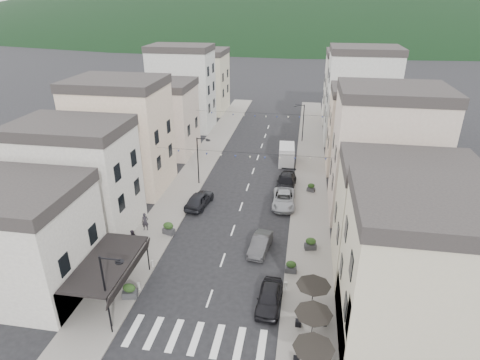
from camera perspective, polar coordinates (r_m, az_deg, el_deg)
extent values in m
cube|color=slate|center=(55.51, -5.67, 2.23)|extent=(4.00, 76.00, 0.12)
cube|color=slate|center=(53.79, 9.97, 1.21)|extent=(4.00, 76.00, 0.12)
ellipsoid|color=black|center=(318.23, 8.86, 20.62)|extent=(640.00, 360.00, 70.00)
cube|color=#A9A39B|center=(35.68, -30.23, -7.80)|extent=(12.00, 8.00, 8.00)
cube|color=#B5AE90|center=(28.10, 25.16, -13.16)|extent=(10.00, 8.00, 10.00)
cube|color=black|center=(31.89, -18.45, -11.05)|extent=(3.60, 7.50, 0.15)
cube|color=black|center=(31.45, -15.35, -12.29)|extent=(0.34, 7.50, 0.99)
cylinder|color=black|center=(29.80, -18.08, -17.84)|extent=(0.10, 0.10, 3.20)
cylinder|color=black|center=(34.68, -12.97, -10.37)|extent=(0.10, 0.10, 3.20)
cube|color=#A9A39B|center=(41.02, -21.96, -0.40)|extent=(10.00, 7.00, 10.00)
cube|color=#262323|center=(39.18, -23.22, 6.90)|extent=(10.20, 7.14, 1.00)
cube|color=tan|center=(48.79, -16.38, 5.58)|extent=(10.00, 8.00, 12.00)
cube|color=#262323|center=(47.18, -17.34, 13.04)|extent=(10.20, 8.16, 1.00)
cube|color=#AB988A|center=(59.66, -11.46, 8.24)|extent=(10.00, 8.00, 9.50)
cube|color=#262323|center=(58.43, -11.90, 13.18)|extent=(10.20, 8.16, 1.00)
cube|color=#A2A39E|center=(70.23, -8.18, 12.41)|extent=(10.00, 7.00, 13.00)
cube|color=#262323|center=(69.11, -8.55, 18.08)|extent=(10.20, 7.14, 1.00)
cube|color=#B5AE90|center=(81.72, -5.63, 13.54)|extent=(10.00, 9.00, 11.00)
cube|color=#262323|center=(80.78, -5.82, 17.71)|extent=(10.20, 9.18, 1.00)
cube|color=#B5AE90|center=(34.83, 21.93, -5.86)|extent=(10.00, 7.00, 9.00)
cube|color=#262323|center=(32.74, 23.30, 1.73)|extent=(10.20, 7.14, 1.00)
cube|color=#AB988A|center=(42.98, 19.86, 2.88)|extent=(10.00, 8.00, 12.50)
cube|color=#262323|center=(41.13, 21.22, 11.63)|extent=(10.20, 8.16, 1.00)
cube|color=tan|center=(54.56, 17.76, 6.28)|extent=(10.00, 7.00, 10.00)
cube|color=#262323|center=(53.20, 18.54, 11.90)|extent=(10.20, 7.14, 1.00)
cube|color=#A2A39E|center=(65.60, 16.71, 10.99)|extent=(10.00, 8.00, 13.50)
cube|color=#262323|center=(64.39, 17.52, 17.25)|extent=(10.20, 8.16, 1.00)
cube|color=#A9A39B|center=(77.46, 15.70, 12.33)|extent=(10.00, 9.00, 11.50)
cube|color=#262323|center=(76.46, 16.26, 16.90)|extent=(10.20, 9.18, 1.00)
cone|color=black|center=(25.69, 10.38, -22.84)|extent=(2.50, 2.50, 0.55)
cylinder|color=black|center=(28.43, 10.20, -20.20)|extent=(0.06, 0.06, 2.30)
cone|color=black|center=(27.67, 10.38, -18.58)|extent=(2.50, 2.50, 0.55)
cylinder|color=black|center=(28.98, 10.08, -21.29)|extent=(0.70, 0.70, 0.04)
cylinder|color=black|center=(30.49, 10.22, -16.51)|extent=(0.06, 0.06, 2.30)
cone|color=black|center=(29.78, 10.38, -14.91)|extent=(2.50, 2.50, 0.55)
cylinder|color=black|center=(31.00, 10.10, -17.59)|extent=(0.70, 0.70, 0.04)
cylinder|color=black|center=(29.36, -18.55, -15.06)|extent=(0.14, 0.14, 6.00)
cylinder|color=black|center=(27.35, -18.05, -10.62)|extent=(1.40, 0.10, 0.10)
cylinder|color=black|center=(27.17, -16.76, -11.09)|extent=(0.56, 0.56, 0.08)
cylinder|color=black|center=(48.70, -6.00, 2.67)|extent=(0.14, 0.14, 6.00)
cylinder|color=black|center=(47.52, -5.33, 5.86)|extent=(1.40, 0.10, 0.10)
cylinder|color=black|center=(47.41, -4.56, 5.65)|extent=(0.56, 0.56, 0.08)
cylinder|color=black|center=(64.09, 8.97, 7.94)|extent=(0.14, 0.14, 6.00)
cylinder|color=black|center=(63.34, 8.51, 10.49)|extent=(1.40, 0.10, 0.10)
cylinder|color=black|center=(63.38, 7.90, 10.40)|extent=(0.56, 0.56, 0.08)
cylinder|color=gray|center=(33.53, -14.20, -14.42)|extent=(0.26, 0.26, 0.60)
cylinder|color=gray|center=(35.69, -12.34, -11.50)|extent=(0.26, 0.26, 0.60)
cylinder|color=gray|center=(32.85, 6.51, -14.65)|extent=(0.26, 0.26, 0.60)
cylinder|color=black|center=(42.74, 0.37, 3.92)|extent=(19.00, 0.02, 0.02)
cone|color=beige|center=(44.92, -10.70, 4.28)|extent=(0.28, 0.28, 0.24)
cone|color=navy|center=(44.44, -8.76, 4.08)|extent=(0.28, 0.28, 0.24)
cone|color=beige|center=(44.02, -6.79, 3.88)|extent=(0.28, 0.28, 0.24)
cone|color=navy|center=(43.64, -4.78, 3.70)|extent=(0.28, 0.28, 0.24)
cone|color=beige|center=(43.32, -2.74, 3.53)|extent=(0.28, 0.28, 0.24)
cone|color=navy|center=(43.04, -0.67, 3.38)|extent=(0.28, 0.28, 0.24)
cone|color=beige|center=(42.81, 1.42, 3.25)|extent=(0.28, 0.28, 0.24)
cone|color=navy|center=(42.62, 3.53, 3.15)|extent=(0.28, 0.28, 0.24)
cone|color=beige|center=(42.49, 5.66, 3.07)|extent=(0.28, 0.28, 0.24)
cone|color=navy|center=(42.41, 7.80, 3.00)|extent=(0.28, 0.28, 0.24)
cone|color=beige|center=(42.38, 9.94, 2.96)|extent=(0.28, 0.28, 0.24)
cone|color=navy|center=(42.41, 12.08, 2.92)|extent=(0.28, 0.28, 0.24)
cylinder|color=black|center=(57.84, 2.91, 9.47)|extent=(19.00, 0.02, 0.02)
cone|color=beige|center=(59.47, -5.57, 9.63)|extent=(0.28, 0.28, 0.24)
cone|color=navy|center=(59.11, -4.06, 9.50)|extent=(0.28, 0.28, 0.24)
cone|color=beige|center=(58.79, -2.54, 9.38)|extent=(0.28, 0.28, 0.24)
cone|color=navy|center=(58.51, -1.00, 9.26)|extent=(0.28, 0.28, 0.24)
cone|color=beige|center=(58.27, 0.56, 9.15)|extent=(0.28, 0.28, 0.24)
cone|color=navy|center=(58.06, 2.12, 9.05)|extent=(0.28, 0.28, 0.24)
cone|color=beige|center=(57.89, 3.69, 8.97)|extent=(0.28, 0.28, 0.24)
cone|color=navy|center=(57.75, 5.27, 8.90)|extent=(0.28, 0.28, 0.24)
cone|color=beige|center=(57.66, 6.86, 8.85)|extent=(0.28, 0.28, 0.24)
cone|color=navy|center=(57.60, 8.45, 8.81)|extent=(0.28, 0.28, 0.24)
cone|color=beige|center=(57.58, 10.05, 8.77)|extent=(0.28, 0.28, 0.24)
cone|color=navy|center=(57.60, 11.64, 8.74)|extent=(0.28, 0.28, 0.24)
imported|color=black|center=(31.15, 4.21, -16.35)|extent=(1.94, 4.41, 1.48)
imported|color=#313134|center=(36.84, 2.91, -9.07)|extent=(2.04, 4.42, 1.40)
imported|color=#9C9FA5|center=(44.58, 6.23, -2.73)|extent=(2.63, 5.38, 1.47)
imported|color=black|center=(48.57, 6.58, -0.29)|extent=(2.50, 5.49, 1.56)
imported|color=black|center=(44.29, -5.83, -2.77)|extent=(2.60, 5.06, 1.65)
cube|color=silver|center=(56.27, 6.64, 3.63)|extent=(2.35, 5.33, 2.18)
cube|color=silver|center=(55.26, 6.69, 4.49)|extent=(2.20, 3.59, 0.54)
cylinder|color=black|center=(54.70, 5.68, 2.25)|extent=(0.31, 0.78, 0.76)
cylinder|color=black|center=(54.73, 7.51, 2.16)|extent=(0.31, 0.78, 0.76)
cylinder|color=black|center=(58.35, 5.76, 3.71)|extent=(0.31, 0.78, 0.76)
cylinder|color=black|center=(58.37, 7.47, 3.63)|extent=(0.31, 0.78, 0.76)
imported|color=black|center=(40.56, -13.34, -5.80)|extent=(0.74, 0.57, 1.82)
imported|color=black|center=(38.45, -15.00, -8.01)|extent=(0.99, 0.99, 1.61)
cube|color=#303033|center=(32.97, -15.37, -15.40)|extent=(1.22, 0.83, 0.56)
ellipsoid|color=black|center=(32.58, -15.50, -14.57)|extent=(0.99, 0.63, 0.72)
cube|color=#303033|center=(39.79, -10.10, -7.18)|extent=(1.28, 0.96, 0.57)
ellipsoid|color=black|center=(39.47, -10.17, -6.41)|extent=(1.00, 0.64, 0.73)
cube|color=#333335|center=(34.56, 7.24, -12.52)|extent=(1.00, 0.57, 0.49)
ellipsoid|color=black|center=(34.24, 7.29, -11.81)|extent=(0.86, 0.55, 0.63)
cube|color=#2A2B2D|center=(37.57, 9.97, -9.30)|extent=(1.16, 0.79, 0.53)
ellipsoid|color=black|center=(37.26, 10.04, -8.56)|extent=(0.93, 0.59, 0.68)
cube|color=#333235|center=(48.12, 10.05, -1.34)|extent=(1.03, 0.80, 0.46)
ellipsoid|color=black|center=(47.90, 10.09, -0.80)|extent=(0.80, 0.51, 0.58)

